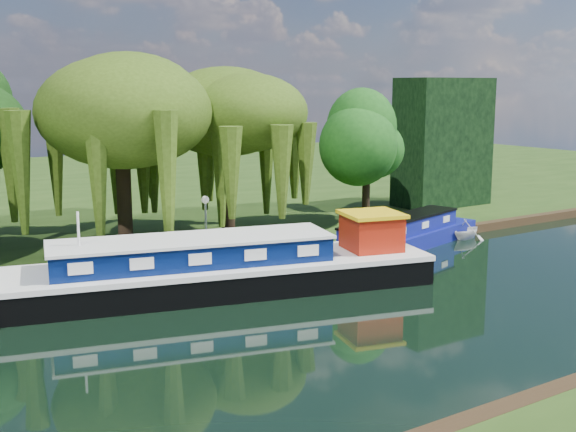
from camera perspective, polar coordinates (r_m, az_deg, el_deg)
ground at (r=24.94m, az=3.51°, el=-8.43°), size 120.00×120.00×0.00m
far_bank at (r=55.34m, az=-17.94°, el=1.72°), size 120.00×52.00×0.45m
dutch_barge at (r=28.48m, az=-5.35°, el=-4.18°), size 17.64×7.92×3.63m
narrowboat at (r=35.87m, az=8.86°, el=-1.69°), size 12.14×5.25×1.76m
white_cruiser at (r=39.33m, az=13.89°, el=-1.74°), size 2.56×2.32×1.17m
willow_left at (r=34.55m, az=-13.07°, el=7.86°), size 7.17×7.17×8.59m
willow_right at (r=35.94m, az=-4.86°, el=7.08°), size 6.25×6.25×7.62m
tree_far_right at (r=40.46m, az=6.26°, el=5.75°), size 3.88×3.88×6.35m
conifer_hedge at (r=46.85m, az=12.13°, el=5.72°), size 6.00×3.00×8.00m
lamppost at (r=33.34m, az=-6.54°, el=0.59°), size 0.36×0.36×2.56m
mooring_posts at (r=31.35m, az=-6.40°, el=-2.77°), size 19.16×0.16×1.00m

